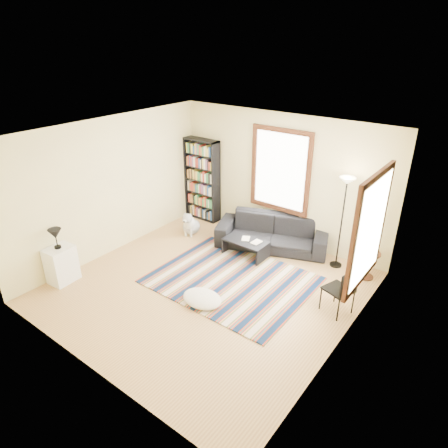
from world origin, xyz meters
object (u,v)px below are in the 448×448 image
Objects in this scene: floor_lamp at (341,224)px; dog at (191,222)px; sofa at (272,232)px; coffee_table at (246,248)px; white_cabinet at (61,264)px; folding_chair at (338,290)px; bookshelf at (202,180)px; side_table at (368,265)px; floor_cushion at (202,298)px.

floor_lamp reaches higher than dog.
sofa reaches higher than coffee_table.
folding_chair is at bearing 21.98° from white_cabinet.
bookshelf is 1.17m from dog.
bookshelf is 3.62m from floor_lamp.
side_table is 0.63× the size of folding_chair.
white_cabinet is (-3.87, -3.61, -0.58)m from floor_lamp.
bookshelf reaches higher than folding_chair.
sofa is 1.56m from floor_lamp.
bookshelf reaches higher than floor_cushion.
floor_cushion is at bearing -50.35° from bookshelf.
folding_chair is at bearing -20.35° from bookshelf.
folding_chair reaches higher than coffee_table.
white_cabinet is 3.00m from dog.
floor_cushion is at bearing -108.60° from sofa.
coffee_table is 1.05× the size of folding_chair.
floor_cushion is 2.74m from white_cabinet.
dog reaches higher than coffee_table.
white_cabinet reaches higher than sofa.
dog is (-1.81, -0.58, -0.06)m from sofa.
bookshelf is at bearing 129.65° from floor_cushion.
coffee_table is 0.48× the size of floor_lamp.
bookshelf reaches higher than white_cabinet.
white_cabinet is (-2.43, -3.51, 0.01)m from sofa.
side_table is at bearing -5.52° from floor_lamp.
sofa is at bearing 70.61° from coffee_table.
bookshelf is at bearing 81.57° from white_cabinet.
side_table is (2.30, 0.70, 0.09)m from coffee_table.
side_table reaches higher than floor_cushion.
sofa reaches higher than floor_cushion.
floor_cushion is 2.29m from folding_chair.
bookshelf is 1.08× the size of floor_lamp.
bookshelf is at bearing 154.31° from coffee_table.
floor_cushion is 3.20m from side_table.
dog is (-3.83, 0.71, -0.14)m from folding_chair.
floor_cushion is 1.05× the size of white_cabinet.
sofa is 4.35× the size of side_table.
sofa is at bearing 92.20° from floor_cushion.
white_cabinet reaches higher than dog.
folding_chair reaches higher than dog.
folding_chair is 3.90m from dog.
bookshelf reaches higher than floor_lamp.
bookshelf is 2.86× the size of white_cabinet.
side_table reaches higher than coffee_table.
floor_cushion is at bearing -129.70° from folding_chair.
floor_lamp reaches higher than sofa.
folding_chair is at bearing -67.24° from floor_lamp.
coffee_table is 2.35m from folding_chair.
bookshelf is 4.31m from side_table.
sofa is 2.48m from floor_cushion.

